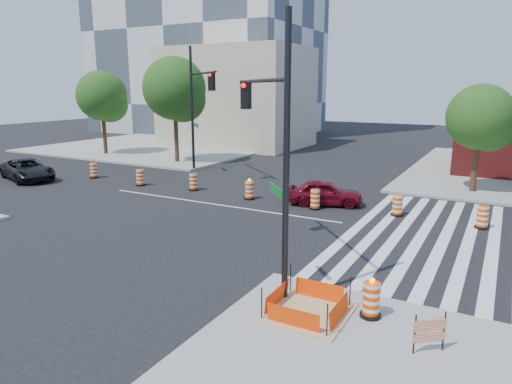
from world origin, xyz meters
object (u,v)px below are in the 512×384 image
signal_pole_nw (198,98)px  signal_pole_se (270,129)px  red_coupe (325,193)px  dark_suv (27,170)px

signal_pole_nw → signal_pole_se: bearing=-6.8°
red_coupe → dark_suv: 20.12m
dark_suv → signal_pole_nw: 12.39m
signal_pole_se → signal_pole_nw: size_ratio=0.90×
red_coupe → signal_pole_nw: 12.44m
dark_suv → signal_pole_se: (21.66, -6.59, 4.17)m
red_coupe → signal_pole_se: (1.82, -9.94, 4.21)m
dark_suv → signal_pole_se: bearing=-89.1°
red_coupe → signal_pole_nw: bearing=51.8°
signal_pole_se → signal_pole_nw: 18.71m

